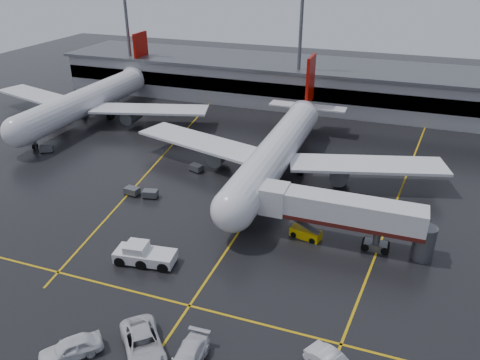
% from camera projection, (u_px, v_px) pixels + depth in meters
% --- Properties ---
extents(ground, '(220.00, 220.00, 0.00)m').
position_uv_depth(ground, '(259.00, 202.00, 64.44)').
color(ground, black).
rests_on(ground, ground).
extents(apron_line_centre, '(0.25, 90.00, 0.02)m').
position_uv_depth(apron_line_centre, '(259.00, 202.00, 64.43)').
color(apron_line_centre, gold).
rests_on(apron_line_centre, ground).
extents(apron_line_stop, '(60.00, 0.25, 0.02)m').
position_uv_depth(apron_line_stop, '(189.00, 306.00, 45.88)').
color(apron_line_stop, gold).
rests_on(apron_line_stop, ground).
extents(apron_line_left, '(9.99, 69.35, 0.02)m').
position_uv_depth(apron_line_left, '(163.00, 155.00, 78.95)').
color(apron_line_left, gold).
rests_on(apron_line_left, ground).
extents(apron_line_right, '(7.57, 69.64, 0.02)m').
position_uv_depth(apron_line_right, '(400.00, 191.00, 67.39)').
color(apron_line_right, gold).
rests_on(apron_line_right, ground).
extents(terminal, '(122.00, 19.00, 8.60)m').
position_uv_depth(terminal, '(326.00, 85.00, 102.94)').
color(terminal, gray).
rests_on(terminal, ground).
extents(light_mast_left, '(3.00, 1.20, 25.45)m').
position_uv_depth(light_mast_left, '(128.00, 29.00, 107.14)').
color(light_mast_left, '#595B60').
rests_on(light_mast_left, ground).
extents(light_mast_mid, '(3.00, 1.20, 25.45)m').
position_uv_depth(light_mast_mid, '(300.00, 40.00, 94.96)').
color(light_mast_mid, '#595B60').
rests_on(light_mast_mid, ground).
extents(main_airliner, '(48.80, 45.60, 14.10)m').
position_uv_depth(main_airliner, '(279.00, 148.00, 70.75)').
color(main_airliner, silver).
rests_on(main_airliner, ground).
extents(second_airliner, '(48.80, 45.60, 14.10)m').
position_uv_depth(second_airliner, '(91.00, 99.00, 93.65)').
color(second_airliner, silver).
rests_on(second_airliner, ground).
extents(jet_bridge, '(19.90, 3.40, 6.05)m').
position_uv_depth(jet_bridge, '(342.00, 213.00, 54.03)').
color(jet_bridge, silver).
rests_on(jet_bridge, ground).
extents(pushback_tractor, '(6.95, 3.63, 2.38)m').
position_uv_depth(pushback_tractor, '(144.00, 255.00, 51.83)').
color(pushback_tractor, silver).
rests_on(pushback_tractor, ground).
extents(belt_loader, '(3.91, 2.42, 2.31)m').
position_uv_depth(belt_loader, '(306.00, 233.00, 56.47)').
color(belt_loader, '#D2A807').
rests_on(belt_loader, ground).
extents(service_van_a, '(6.80, 7.11, 1.87)m').
position_uv_depth(service_van_a, '(143.00, 344.00, 40.20)').
color(service_van_a, silver).
rests_on(service_van_a, ground).
extents(service_van_b, '(2.60, 5.83, 1.66)m').
position_uv_depth(service_van_b, '(188.00, 359.00, 38.92)').
color(service_van_b, white).
rests_on(service_van_b, ground).
extents(service_van_d, '(5.11, 5.29, 1.79)m').
position_uv_depth(service_van_d, '(70.00, 348.00, 39.88)').
color(service_van_d, white).
rests_on(service_van_d, ground).
extents(baggage_cart_a, '(2.24, 1.71, 1.12)m').
position_uv_depth(baggage_cart_a, '(150.00, 194.00, 65.41)').
color(baggage_cart_a, '#595B60').
rests_on(baggage_cart_a, ground).
extents(baggage_cart_b, '(2.13, 1.52, 1.12)m').
position_uv_depth(baggage_cart_b, '(132.00, 191.00, 66.15)').
color(baggage_cart_b, '#595B60').
rests_on(baggage_cart_b, ground).
extents(baggage_cart_c, '(2.31, 1.87, 1.12)m').
position_uv_depth(baggage_cart_c, '(196.00, 168.00, 73.08)').
color(baggage_cart_c, '#595B60').
rests_on(baggage_cart_c, ground).
extents(baggage_cart_d, '(2.23, 1.70, 1.12)m').
position_uv_depth(baggage_cart_d, '(29.00, 136.00, 85.48)').
color(baggage_cart_d, '#595B60').
rests_on(baggage_cart_d, ground).
extents(baggage_cart_e, '(2.38, 2.13, 1.12)m').
position_uv_depth(baggage_cart_e, '(47.00, 149.00, 79.90)').
color(baggage_cart_e, '#595B60').
rests_on(baggage_cart_e, ground).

